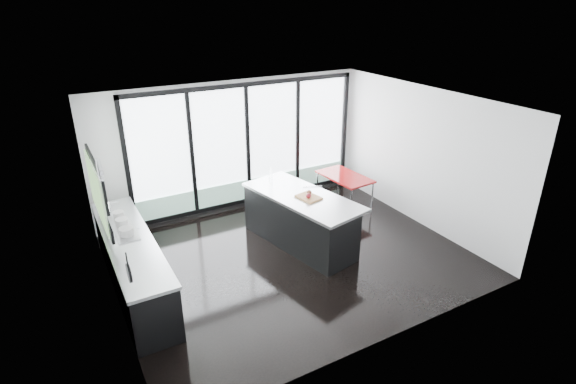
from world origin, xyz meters
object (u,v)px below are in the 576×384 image
island (299,220)px  bar_stool_near (350,238)px  red_table (344,190)px  bar_stool_far (313,219)px

island → bar_stool_near: (0.63, -0.76, -0.19)m
island → bar_stool_near: 1.00m
island → bar_stool_near: bearing=-50.5°
red_table → island: bearing=-149.9°
bar_stool_near → bar_stool_far: bearing=100.0°
bar_stool_near → red_table: bearing=50.9°
bar_stool_near → bar_stool_far: (-0.25, 0.86, 0.08)m
bar_stool_near → red_table: size_ratio=0.49×
island → bar_stool_far: bearing=15.2°
red_table → bar_stool_near: bearing=-123.1°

